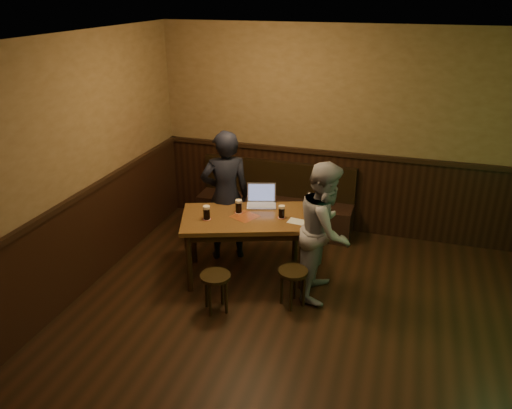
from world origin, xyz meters
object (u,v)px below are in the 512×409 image
object	(u,v)px
pub_table	(245,224)
person_grey	(325,230)
pint_left	(207,213)
pint_mid	(239,206)
bench	(275,208)
person_suit	(226,196)
stool_right	(293,277)
stool_left	(216,282)
pint_right	(282,212)
laptop	(261,200)

from	to	relation	value
pub_table	person_grey	size ratio (longest dim) A/B	1.05
pint_left	person_grey	world-z (taller)	person_grey
pint_mid	pint_left	bearing A→B (deg)	-136.20
bench	person_suit	bearing A→B (deg)	-110.77
pub_table	person_suit	xyz separation A→B (m)	(-0.37, 0.37, 0.16)
pint_left	person_grey	xyz separation A→B (m)	(1.34, 0.11, -0.08)
pint_mid	person_grey	bearing A→B (deg)	-9.14
stool_right	pint_left	world-z (taller)	pint_left
stool_left	pint_mid	size ratio (longest dim) A/B	2.72
pint_left	pint_mid	world-z (taller)	pint_left
stool_left	stool_right	distance (m)	0.83
pub_table	pint_left	xyz separation A→B (m)	(-0.39, -0.20, 0.18)
pub_table	pint_right	world-z (taller)	pint_right
stool_left	person_suit	xyz separation A→B (m)	(-0.31, 1.16, 0.48)
pint_mid	pint_right	distance (m)	0.51
pub_table	pint_left	bearing A→B (deg)	-172.74
pub_table	pint_mid	world-z (taller)	pint_mid
bench	pub_table	world-z (taller)	bench
bench	pint_mid	world-z (taller)	bench
stool_left	pint_left	distance (m)	0.84
pub_table	pint_left	world-z (taller)	pint_left
stool_left	pint_left	bearing A→B (deg)	118.86
stool_right	pint_left	size ratio (longest dim) A/B	2.64
pub_table	person_grey	bearing A→B (deg)	-24.97
stool_right	pint_mid	distance (m)	1.08
pint_left	bench	bearing A→B (deg)	75.82
bench	person_grey	bearing A→B (deg)	-56.52
stool_left	stool_right	size ratio (longest dim) A/B	1.01
laptop	person_suit	xyz separation A→B (m)	(-0.46, -0.02, -0.00)
person_suit	pint_left	bearing A→B (deg)	59.63
pint_right	bench	bearing A→B (deg)	108.24
bench	stool_left	world-z (taller)	bench
pint_right	laptop	bearing A→B (deg)	138.26
stool_left	pint_right	world-z (taller)	pint_right
pub_table	bench	bearing A→B (deg)	70.39
bench	pint_left	xyz separation A→B (m)	(-0.39, -1.55, 0.54)
pub_table	pint_right	size ratio (longest dim) A/B	10.85
laptop	pint_left	bearing A→B (deg)	-145.49
pub_table	stool_left	world-z (taller)	pub_table
stool_right	pub_table	bearing A→B (deg)	147.03
person_suit	bench	bearing A→B (deg)	-139.22
pint_right	stool_left	bearing A→B (deg)	-118.54
pub_table	stool_right	size ratio (longest dim) A/B	3.77
bench	person_grey	xyz separation A→B (m)	(0.95, -1.44, 0.47)
pint_left	person_suit	size ratio (longest dim) A/B	0.10
pint_mid	person_suit	bearing A→B (deg)	133.16
laptop	person_suit	bearing A→B (deg)	165.90
bench	pint_left	size ratio (longest dim) A/B	13.35
pint_mid	bench	bearing A→B (deg)	85.46
bench	person_grey	distance (m)	1.79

